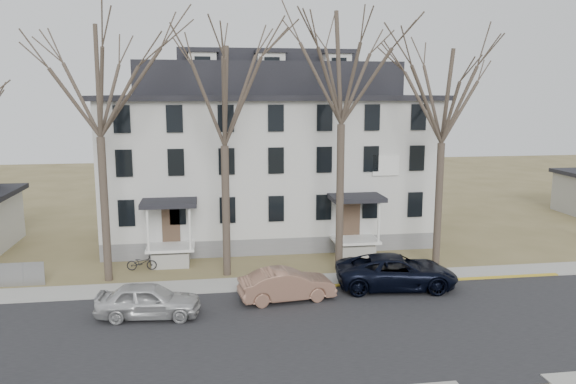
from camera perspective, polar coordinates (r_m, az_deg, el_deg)
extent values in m
plane|color=olive|center=(21.65, 8.79, -15.82)|extent=(120.00, 120.00, 0.00)
cube|color=#27272A|center=(23.38, 7.31, -13.74)|extent=(120.00, 10.00, 0.04)
cube|color=#A09F97|center=(28.80, 4.06, -9.03)|extent=(120.00, 2.00, 0.08)
cube|color=gold|center=(29.45, 14.11, -8.89)|extent=(14.00, 0.25, 0.06)
cube|color=slate|center=(37.84, -2.16, -3.57)|extent=(20.00, 10.00, 1.00)
cube|color=silver|center=(37.04, -2.20, 3.22)|extent=(20.00, 10.00, 8.00)
cube|color=black|center=(36.78, -2.25, 9.57)|extent=(20.80, 10.80, 0.30)
cube|color=black|center=(36.79, -2.26, 11.36)|extent=(16.00, 7.00, 2.00)
cube|color=black|center=(36.85, -2.27, 13.54)|extent=(11.00, 4.50, 0.80)
cube|color=white|center=(31.81, -11.83, -5.49)|extent=(2.60, 2.00, 0.16)
cube|color=white|center=(32.85, 6.84, -4.85)|extent=(2.60, 2.00, 0.16)
cube|color=white|center=(33.44, 9.91, 2.68)|extent=(1.60, 0.08, 1.20)
cylinder|color=#473B31|center=(29.38, -18.11, -1.77)|extent=(0.40, 0.40, 7.28)
cylinder|color=#473B31|center=(29.01, -6.32, -1.99)|extent=(0.40, 0.40, 6.76)
cylinder|color=#473B31|center=(29.72, 5.29, -0.66)|extent=(0.40, 0.40, 7.80)
cylinder|color=#473B31|center=(31.56, 15.03, -1.30)|extent=(0.40, 0.40, 6.76)
imported|color=silver|center=(24.79, -13.98, -10.71)|extent=(4.50, 2.16, 1.48)
imported|color=#8C614D|center=(25.97, -0.13, -9.48)|extent=(4.53, 2.07, 1.44)
imported|color=black|center=(27.98, 10.95, -8.02)|extent=(6.09, 3.31, 1.62)
imported|color=black|center=(31.21, -14.63, -7.02)|extent=(1.60, 0.62, 0.83)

